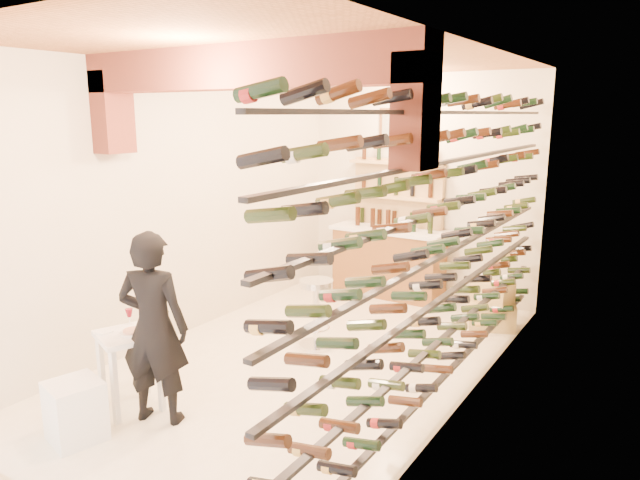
# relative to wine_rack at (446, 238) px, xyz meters

# --- Properties ---
(ground) EXTENTS (6.00, 6.00, 0.00)m
(ground) POSITION_rel_wine_rack_xyz_m (-1.53, 0.00, -1.55)
(ground) COLOR white
(ground) RESTS_ON ground
(room_shell) EXTENTS (3.52, 6.02, 3.21)m
(room_shell) POSITION_rel_wine_rack_xyz_m (-1.53, -0.26, 0.70)
(room_shell) COLOR beige
(room_shell) RESTS_ON ground
(wine_rack) EXTENTS (0.32, 5.70, 2.56)m
(wine_rack) POSITION_rel_wine_rack_xyz_m (0.00, 0.00, 0.00)
(wine_rack) COLOR black
(wine_rack) RESTS_ON ground
(back_counter) EXTENTS (1.70, 0.62, 1.29)m
(back_counter) POSITION_rel_wine_rack_xyz_m (-1.83, 2.65, -1.02)
(back_counter) COLOR brown
(back_counter) RESTS_ON ground
(back_shelving) EXTENTS (1.40, 0.31, 2.73)m
(back_shelving) POSITION_rel_wine_rack_xyz_m (-1.83, 2.89, -0.38)
(back_shelving) COLOR tan
(back_shelving) RESTS_ON ground
(tasting_table) EXTENTS (0.65, 0.65, 0.88)m
(tasting_table) POSITION_rel_wine_rack_xyz_m (-2.29, -1.69, -0.95)
(tasting_table) COLOR white
(tasting_table) RESTS_ON ground
(white_stool) EXTENTS (0.49, 0.49, 0.50)m
(white_stool) POSITION_rel_wine_rack_xyz_m (-2.26, -2.30, -1.30)
(white_stool) COLOR white
(white_stool) RESTS_ON ground
(person) EXTENTS (0.73, 0.60, 1.70)m
(person) POSITION_rel_wine_rack_xyz_m (-1.94, -1.71, -0.70)
(person) COLOR black
(person) RESTS_ON ground
(chrome_barstool) EXTENTS (0.41, 0.41, 0.80)m
(chrome_barstool) POSITION_rel_wine_rack_xyz_m (-1.66, 0.43, -1.09)
(chrome_barstool) COLOR silver
(chrome_barstool) RESTS_ON ground
(crate_lower) EXTENTS (0.67, 0.58, 0.34)m
(crate_lower) POSITION_rel_wine_rack_xyz_m (-0.13, 2.10, -1.38)
(crate_lower) COLOR tan
(crate_lower) RESTS_ON ground
(crate_upper) EXTENTS (0.52, 0.41, 0.27)m
(crate_upper) POSITION_rel_wine_rack_xyz_m (-0.13, 2.10, -1.08)
(crate_upper) COLOR tan
(crate_upper) RESTS_ON crate_lower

